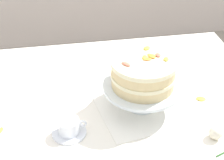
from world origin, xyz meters
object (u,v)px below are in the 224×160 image
at_px(dining_table, 94,128).
at_px(layer_cake, 143,72).
at_px(teacup, 69,128).
at_px(cake_stand, 142,89).
at_px(fallen_rose, 216,133).

height_order(dining_table, layer_cake, layer_cake).
distance_m(dining_table, teacup, 0.19).
distance_m(dining_table, layer_cake, 0.30).
relative_size(dining_table, teacup, 11.49).
height_order(cake_stand, layer_cake, layer_cake).
xyz_separation_m(layer_cake, fallen_rose, (0.21, -0.21, -0.13)).
distance_m(dining_table, cake_stand, 0.25).
height_order(cake_stand, fallen_rose, cake_stand).
xyz_separation_m(dining_table, teacup, (-0.10, -0.11, 0.11)).
bearing_deg(layer_cake, teacup, -160.04).
relative_size(teacup, fallen_rose, 1.12).
bearing_deg(cake_stand, fallen_rose, -45.31).
distance_m(layer_cake, teacup, 0.32).
xyz_separation_m(dining_table, layer_cake, (0.18, -0.01, 0.24)).
relative_size(layer_cake, fallen_rose, 2.17).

